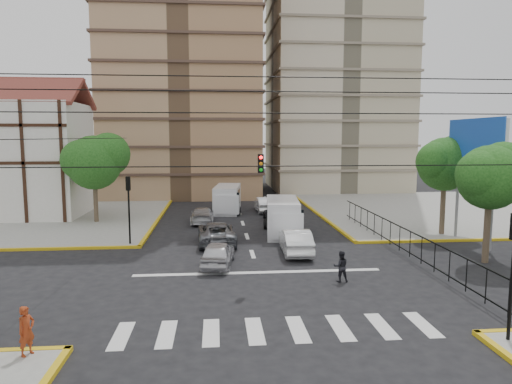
{
  "coord_description": "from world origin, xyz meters",
  "views": [
    {
      "loc": [
        -2.17,
        -21.94,
        7.09
      ],
      "look_at": [
        0.07,
        3.37,
        4.0
      ],
      "focal_mm": 32.0,
      "sensor_mm": 36.0,
      "label": 1
    }
  ],
  "objects": [
    {
      "name": "car_grey_mid_left",
      "position": [
        -2.16,
        8.0,
        0.73
      ],
      "size": [
        2.63,
        5.33,
        1.45
      ],
      "primitive_type": "imported",
      "rotation": [
        0.0,
        0.0,
        3.18
      ],
      "color": "slate",
      "rests_on": "ground"
    },
    {
      "name": "car_darkgrey_mid_right",
      "position": [
        2.8,
        15.86,
        0.66
      ],
      "size": [
        1.91,
        4.0,
        1.32
      ],
      "primitive_type": "imported",
      "rotation": [
        0.0,
        0.0,
        3.23
      ],
      "color": "#29282B",
      "rests_on": "ground"
    },
    {
      "name": "ground",
      "position": [
        0.0,
        0.0,
        0.0
      ],
      "size": [
        160.0,
        160.0,
        0.0
      ],
      "primitive_type": "plane",
      "color": "black",
      "rests_on": "ground"
    },
    {
      "name": "pedestrian_crosswalk",
      "position": [
        3.89,
        -0.66,
        0.77
      ],
      "size": [
        0.77,
        0.62,
        1.54
      ],
      "primitive_type": "imported",
      "rotation": [
        0.0,
        0.0,
        3.1
      ],
      "color": "black",
      "rests_on": "ground"
    },
    {
      "name": "tower_beige",
      "position": [
        14.0,
        40.0,
        24.0
      ],
      "size": [
        17.0,
        16.0,
        48.0
      ],
      "primitive_type": "cube",
      "color": "tan",
      "rests_on": "ground"
    },
    {
      "name": "tree_park_c",
      "position": [
        14.09,
        9.01,
        5.34
      ],
      "size": [
        4.65,
        3.8,
        7.25
      ],
      "color": "#473828",
      "rests_on": "ground"
    },
    {
      "name": "car_silver_rear_left",
      "position": [
        -3.33,
        15.4,
        0.66
      ],
      "size": [
        1.88,
        4.56,
        1.32
      ],
      "primitive_type": "imported",
      "rotation": [
        0.0,
        0.0,
        3.13
      ],
      "color": "#B2B2B7",
      "rests_on": "ground"
    },
    {
      "name": "van_left_lane",
      "position": [
        -1.11,
        20.57,
        1.21
      ],
      "size": [
        2.8,
        5.75,
        2.49
      ],
      "rotation": [
        0.0,
        0.0,
        -0.12
      ],
      "color": "silver",
      "rests_on": "ground"
    },
    {
      "name": "car_white_front_right",
      "position": [
        2.63,
        4.94,
        0.77
      ],
      "size": [
        1.78,
        4.72,
        1.54
      ],
      "primitive_type": "imported",
      "rotation": [
        0.0,
        0.0,
        3.11
      ],
      "color": "white",
      "rests_on": "ground"
    },
    {
      "name": "traffic_light_nw",
      "position": [
        -7.8,
        7.8,
        3.11
      ],
      "size": [
        0.28,
        0.22,
        4.4
      ],
      "color": "black",
      "rests_on": "ground"
    },
    {
      "name": "tree_park_a",
      "position": [
        13.08,
        2.01,
        5.01
      ],
      "size": [
        4.41,
        3.6,
        6.83
      ],
      "color": "#473828",
      "rests_on": "ground"
    },
    {
      "name": "pedestrian_sw_corner",
      "position": [
        -8.23,
        -7.5,
        0.95
      ],
      "size": [
        0.62,
        0.7,
        1.61
      ],
      "primitive_type": "imported",
      "rotation": [
        0.0,
        0.0,
        1.06
      ],
      "color": "#9D3718",
      "rests_on": "sidewalk_sw"
    },
    {
      "name": "car_white_rear_right",
      "position": [
        2.41,
        20.5,
        0.73
      ],
      "size": [
        1.68,
        4.47,
        1.46
      ],
      "primitive_type": "imported",
      "rotation": [
        0.0,
        0.0,
        3.17
      ],
      "color": "white",
      "rests_on": "ground"
    },
    {
      "name": "sidewalk_nw",
      "position": [
        -20.0,
        20.0,
        0.07
      ],
      "size": [
        26.0,
        26.0,
        0.15
      ],
      "primitive_type": "cube",
      "color": "gray",
      "rests_on": "ground"
    },
    {
      "name": "crosswalk_stripes",
      "position": [
        0.0,
        -6.0,
        0.01
      ],
      "size": [
        12.0,
        2.4,
        0.01
      ],
      "primitive_type": "cube",
      "color": "silver",
      "rests_on": "ground"
    },
    {
      "name": "tree_tudor",
      "position": [
        -11.9,
        16.01,
        5.22
      ],
      "size": [
        5.39,
        4.4,
        7.43
      ],
      "color": "#473828",
      "rests_on": "ground"
    },
    {
      "name": "stop_line",
      "position": [
        0.0,
        1.2,
        0.01
      ],
      "size": [
        13.0,
        0.4,
        0.01
      ],
      "primitive_type": "cube",
      "color": "silver",
      "rests_on": "ground"
    },
    {
      "name": "tudor_building",
      "position": [
        -19.0,
        20.0,
        5.25
      ],
      "size": [
        10.8,
        8.05,
        12.23
      ],
      "color": "silver",
      "rests_on": "ground"
    },
    {
      "name": "park_fence",
      "position": [
        9.0,
        4.5,
        0.0
      ],
      "size": [
        0.1,
        22.5,
        1.66
      ],
      "primitive_type": null,
      "color": "black",
      "rests_on": "ground"
    },
    {
      "name": "billboard",
      "position": [
        14.45,
        6.0,
        6.0
      ],
      "size": [
        0.36,
        6.2,
        8.1
      ],
      "color": "slate",
      "rests_on": "ground"
    },
    {
      "name": "van_right_lane",
      "position": [
        2.65,
        10.25,
        1.25
      ],
      "size": [
        2.8,
        5.9,
        2.57
      ],
      "rotation": [
        0.0,
        0.0,
        -0.1
      ],
      "color": "silver",
      "rests_on": "ground"
    },
    {
      "name": "traffic_light_hanging",
      "position": [
        0.0,
        -2.04,
        5.9
      ],
      "size": [
        18.0,
        9.12,
        0.92
      ],
      "color": "black",
      "rests_on": "ground"
    },
    {
      "name": "car_silver_front_left",
      "position": [
        -2.1,
        2.71,
        0.69
      ],
      "size": [
        2.16,
        4.22,
        1.38
      ],
      "primitive_type": "imported",
      "rotation": [
        0.0,
        0.0,
        3.01
      ],
      "color": "silver",
      "rests_on": "ground"
    },
    {
      "name": "sidewalk_ne",
      "position": [
        20.0,
        20.0,
        0.07
      ],
      "size": [
        26.0,
        26.0,
        0.15
      ],
      "primitive_type": "cube",
      "color": "gray",
      "rests_on": "ground"
    }
  ]
}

